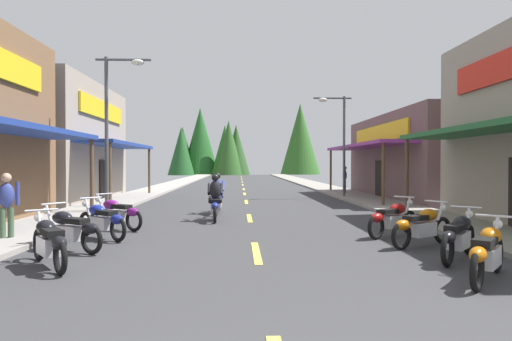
# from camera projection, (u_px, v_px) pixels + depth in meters

# --- Properties ---
(ground) EXTENTS (10.11, 91.13, 0.10)m
(ground) POSITION_uv_depth(u_px,v_px,m) (244.00, 191.00, 32.32)
(ground) COLOR #38383A
(sidewalk_left) EXTENTS (2.44, 91.13, 0.12)m
(sidewalk_left) POSITION_uv_depth(u_px,v_px,m) (156.00, 190.00, 32.08)
(sidewalk_left) COLOR #9E9991
(sidewalk_left) RESTS_ON ground
(sidewalk_right) EXTENTS (2.44, 91.13, 0.12)m
(sidewalk_right) POSITION_uv_depth(u_px,v_px,m) (331.00, 189.00, 32.56)
(sidewalk_right) COLOR gray
(sidewalk_right) RESTS_ON ground
(centerline_dashes) EXTENTS (0.16, 65.30, 0.01)m
(centerline_dashes) POSITION_uv_depth(u_px,v_px,m) (244.00, 188.00, 34.82)
(centerline_dashes) COLOR #E0C64C
(centerline_dashes) RESTS_ON ground
(storefront_left_far) EXTENTS (7.99, 9.86, 6.03)m
(storefront_left_far) POSITION_uv_depth(u_px,v_px,m) (42.00, 142.00, 23.34)
(storefront_left_far) COLOR gray
(storefront_left_far) RESTS_ON ground
(storefront_right_far) EXTENTS (8.53, 12.80, 4.62)m
(storefront_right_far) POSITION_uv_depth(u_px,v_px,m) (438.00, 157.00, 25.29)
(storefront_right_far) COLOR brown
(storefront_right_far) RESTS_ON ground
(streetlamp_left) EXTENTS (2.11, 0.30, 6.01)m
(streetlamp_left) POSITION_uv_depth(u_px,v_px,m) (115.00, 111.00, 17.32)
(streetlamp_left) COLOR #474C51
(streetlamp_left) RESTS_ON ground
(streetlamp_right) EXTENTS (2.11, 0.30, 5.64)m
(streetlamp_right) POSITION_uv_depth(u_px,v_px,m) (338.00, 131.00, 24.89)
(streetlamp_right) COLOR #474C51
(streetlamp_right) RESTS_ON ground
(motorcycle_parked_right_0) EXTENTS (1.47, 1.69, 1.04)m
(motorcycle_parked_right_0) POSITION_uv_depth(u_px,v_px,m) (488.00, 252.00, 7.29)
(motorcycle_parked_right_0) COLOR black
(motorcycle_parked_right_0) RESTS_ON ground
(motorcycle_parked_right_1) EXTENTS (1.48, 1.68, 1.04)m
(motorcycle_parked_right_1) POSITION_uv_depth(u_px,v_px,m) (459.00, 236.00, 8.88)
(motorcycle_parked_right_1) COLOR black
(motorcycle_parked_right_1) RESTS_ON ground
(motorcycle_parked_right_2) EXTENTS (1.88, 1.20, 1.04)m
(motorcycle_parked_right_2) POSITION_uv_depth(u_px,v_px,m) (422.00, 226.00, 10.37)
(motorcycle_parked_right_2) COLOR black
(motorcycle_parked_right_2) RESTS_ON ground
(motorcycle_parked_right_3) EXTENTS (1.77, 1.37, 1.04)m
(motorcycle_parked_right_3) POSITION_uv_depth(u_px,v_px,m) (393.00, 218.00, 11.80)
(motorcycle_parked_right_3) COLOR black
(motorcycle_parked_right_3) RESTS_ON ground
(motorcycle_parked_left_0) EXTENTS (1.34, 1.79, 1.04)m
(motorcycle_parked_left_0) POSITION_uv_depth(u_px,v_px,m) (49.00, 241.00, 8.27)
(motorcycle_parked_left_0) COLOR black
(motorcycle_parked_left_0) RESTS_ON ground
(motorcycle_parked_left_1) EXTENTS (1.86, 1.24, 1.04)m
(motorcycle_parked_left_1) POSITION_uv_depth(u_px,v_px,m) (69.00, 229.00, 9.83)
(motorcycle_parked_left_1) COLOR black
(motorcycle_parked_left_1) RESTS_ON ground
(motorcycle_parked_left_2) EXTENTS (1.65, 1.51, 1.04)m
(motorcycle_parked_left_2) POSITION_uv_depth(u_px,v_px,m) (102.00, 220.00, 11.45)
(motorcycle_parked_left_2) COLOR black
(motorcycle_parked_left_2) RESTS_ON ground
(motorcycle_parked_left_3) EXTENTS (1.83, 1.28, 1.04)m
(motorcycle_parked_left_3) POSITION_uv_depth(u_px,v_px,m) (116.00, 213.00, 13.06)
(motorcycle_parked_left_3) COLOR black
(motorcycle_parked_left_3) RESTS_ON ground
(rider_cruising_lead) EXTENTS (0.60, 2.14, 1.57)m
(rider_cruising_lead) POSITION_uv_depth(u_px,v_px,m) (215.00, 201.00, 15.16)
(rider_cruising_lead) COLOR black
(rider_cruising_lead) RESTS_ON ground
(rider_cruising_trailing) EXTENTS (0.60, 2.14, 1.57)m
(rider_cruising_trailing) POSITION_uv_depth(u_px,v_px,m) (218.00, 196.00, 17.31)
(rider_cruising_trailing) COLOR black
(rider_cruising_trailing) RESTS_ON ground
(pedestrian_by_shop) EXTENTS (0.51, 0.40, 1.69)m
(pedestrian_by_shop) POSITION_uv_depth(u_px,v_px,m) (6.00, 202.00, 10.91)
(pedestrian_by_shop) COLOR #3F593F
(pedestrian_by_shop) RESTS_ON ground
(pedestrian_waiting) EXTENTS (0.29, 0.57, 1.77)m
(pedestrian_waiting) POSITION_uv_depth(u_px,v_px,m) (345.00, 178.00, 27.97)
(pedestrian_waiting) COLOR #3F593F
(pedestrian_waiting) RESTS_ON ground
(treeline_backdrop) EXTENTS (27.11, 11.00, 12.92)m
(treeline_backdrop) POSITION_uv_depth(u_px,v_px,m) (237.00, 144.00, 80.11)
(treeline_backdrop) COLOR #2C5A23
(treeline_backdrop) RESTS_ON ground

